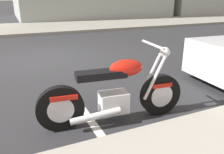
# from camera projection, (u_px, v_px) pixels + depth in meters

# --- Properties ---
(ground_plane) EXTENTS (260.00, 260.00, 0.00)m
(ground_plane) POSITION_uv_depth(u_px,v_px,m) (47.00, 59.00, 6.72)
(ground_plane) COLOR #28282B
(sidewalk_far_curb) EXTENTS (120.00, 5.00, 0.14)m
(sidewalk_far_curb) POSITION_uv_depth(u_px,v_px,m) (193.00, 20.00, 17.33)
(sidewalk_far_curb) COLOR gray
(sidewalk_far_curb) RESTS_ON ground
(parking_stall_stripe) EXTENTS (0.12, 2.20, 0.01)m
(parking_stall_stripe) POSITION_uv_depth(u_px,v_px,m) (89.00, 118.00, 3.40)
(parking_stall_stripe) COLOR silver
(parking_stall_stripe) RESTS_ON ground
(parked_motorcycle) EXTENTS (2.13, 0.62, 1.12)m
(parked_motorcycle) POSITION_uv_depth(u_px,v_px,m) (115.00, 94.00, 3.20)
(parked_motorcycle) COLOR black
(parked_motorcycle) RESTS_ON ground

